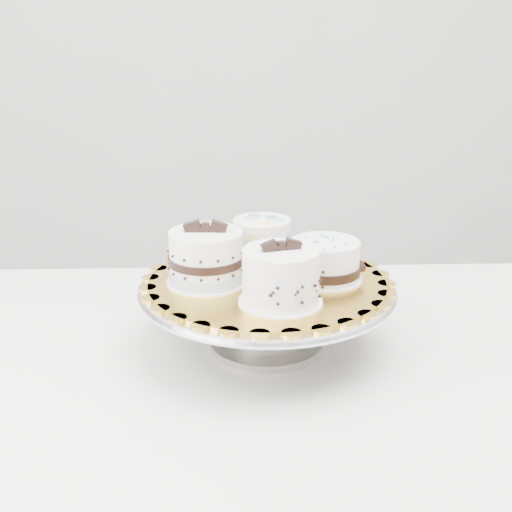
{
  "coord_description": "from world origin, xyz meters",
  "views": [
    {
      "loc": [
        -0.13,
        -0.85,
        1.23
      ],
      "look_at": [
        0.02,
        0.06,
        0.9
      ],
      "focal_mm": 45.0,
      "sensor_mm": 36.0,
      "label": 1
    }
  ],
  "objects": [
    {
      "name": "cake_board",
      "position": [
        0.03,
        0.05,
        0.86
      ],
      "size": [
        0.45,
        0.45,
        0.01
      ],
      "primitive_type": "cylinder",
      "rotation": [
        0.0,
        0.0,
        0.25
      ],
      "color": "gold",
      "rests_on": "cake_stand"
    },
    {
      "name": "cake_dots",
      "position": [
        0.04,
        0.15,
        0.9
      ],
      "size": [
        0.12,
        0.12,
        0.07
      ],
      "rotation": [
        0.0,
        0.0,
        0.04
      ],
      "color": "white",
      "rests_on": "cake_board"
    },
    {
      "name": "cake_banded",
      "position": [
        -0.06,
        0.06,
        0.9
      ],
      "size": [
        0.13,
        0.13,
        0.1
      ],
      "rotation": [
        0.0,
        0.0,
        -0.19
      ],
      "color": "white",
      "rests_on": "cake_board"
    },
    {
      "name": "cake_swirl",
      "position": [
        0.04,
        -0.03,
        0.9
      ],
      "size": [
        0.12,
        0.12,
        0.1
      ],
      "rotation": [
        0.0,
        0.0,
        0.13
      ],
      "color": "white",
      "rests_on": "cake_board"
    },
    {
      "name": "cake_stand",
      "position": [
        0.03,
        0.05,
        0.82
      ],
      "size": [
        0.4,
        0.4,
        0.11
      ],
      "color": "gray",
      "rests_on": "table"
    },
    {
      "name": "table",
      "position": [
        0.01,
        0.01,
        0.67
      ],
      "size": [
        1.3,
        0.95,
        0.75
      ],
      "rotation": [
        0.0,
        0.0,
        -0.12
      ],
      "color": "white",
      "rests_on": "floor"
    },
    {
      "name": "cake_ribbon",
      "position": [
        0.12,
        0.05,
        0.89
      ],
      "size": [
        0.12,
        0.12,
        0.06
      ],
      "rotation": [
        0.0,
        0.0,
        0.09
      ],
      "color": "white",
      "rests_on": "cake_board"
    }
  ]
}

